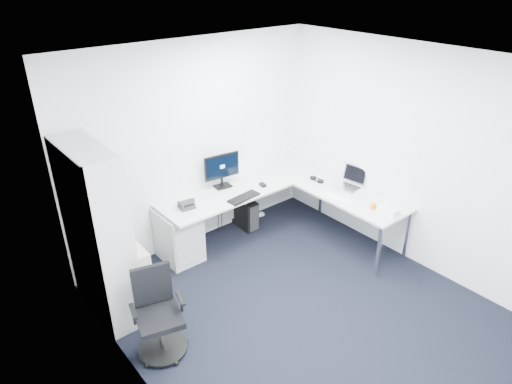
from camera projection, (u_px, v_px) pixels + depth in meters
ground at (306, 314)px, 5.04m from camera, size 4.20×4.20×0.00m
ceiling at (322, 66)px, 3.81m from camera, size 4.20×4.20×0.00m
wall_back at (195, 146)px, 5.87m from camera, size 3.60×0.02×2.70m
wall_left at (144, 281)px, 3.41m from camera, size 0.02×4.20×2.70m
wall_right at (418, 161)px, 5.44m from camera, size 0.02×4.20×2.70m
l_desk at (262, 219)px, 6.15m from camera, size 2.51×1.41×0.73m
drawer_pedestal at (179, 235)px, 5.84m from camera, size 0.45×0.56×0.69m
bookshelf at (98, 235)px, 4.67m from camera, size 0.38×0.98×1.96m
task_chair at (159, 316)px, 4.36m from camera, size 0.63×0.63×0.91m
black_pc_tower at (245, 213)px, 6.61m from camera, size 0.22×0.46×0.44m
beige_pc_tower at (137, 263)px, 5.54m from camera, size 0.21×0.43×0.40m
power_strip at (253, 217)px, 6.90m from camera, size 0.38×0.13×0.04m
monitor at (222, 171)px, 6.09m from camera, size 0.52×0.22×0.49m
black_keyboard at (244, 198)px, 5.90m from camera, size 0.47×0.21×0.02m
mouse at (263, 185)px, 6.22m from camera, size 0.08×0.11×0.03m
desk_phone at (186, 203)px, 5.66m from camera, size 0.20×0.20×0.12m
laptop at (346, 179)px, 6.12m from camera, size 0.41×0.40×0.26m
white_keyboard at (339, 198)px, 5.90m from camera, size 0.17×0.42×0.01m
headphones at (317, 179)px, 6.36m from camera, size 0.14×0.21×0.06m
orange_fruit at (373, 206)px, 5.64m from camera, size 0.08×0.08×0.08m
tissue_box at (388, 210)px, 5.53m from camera, size 0.14×0.25×0.09m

